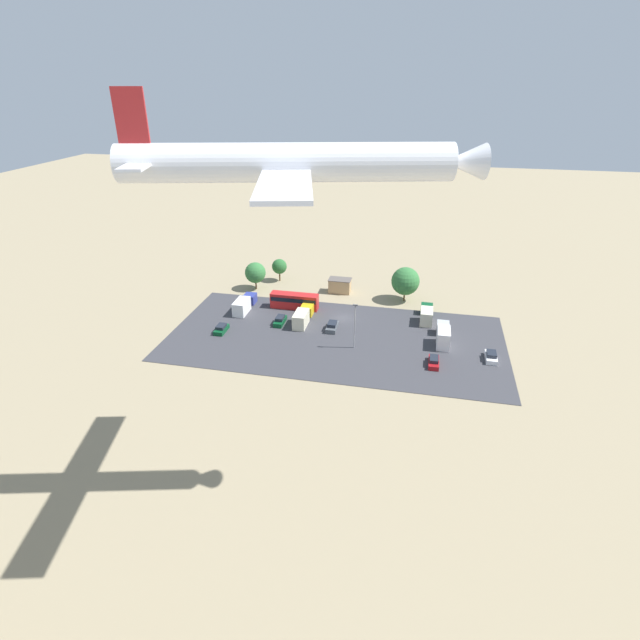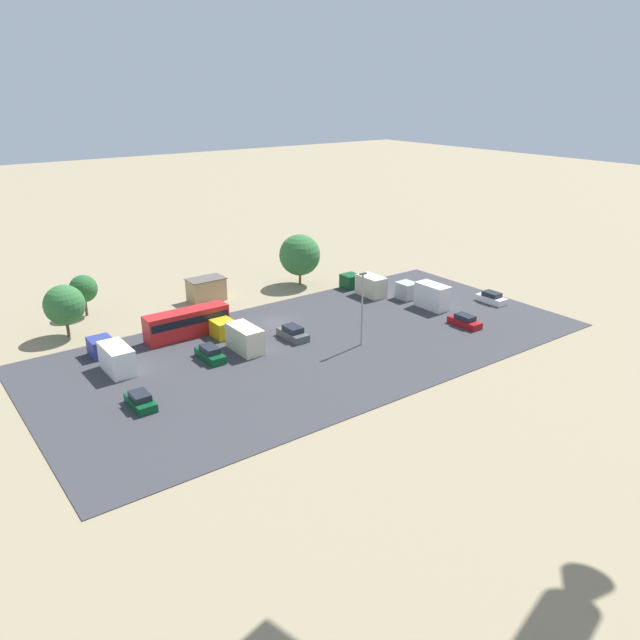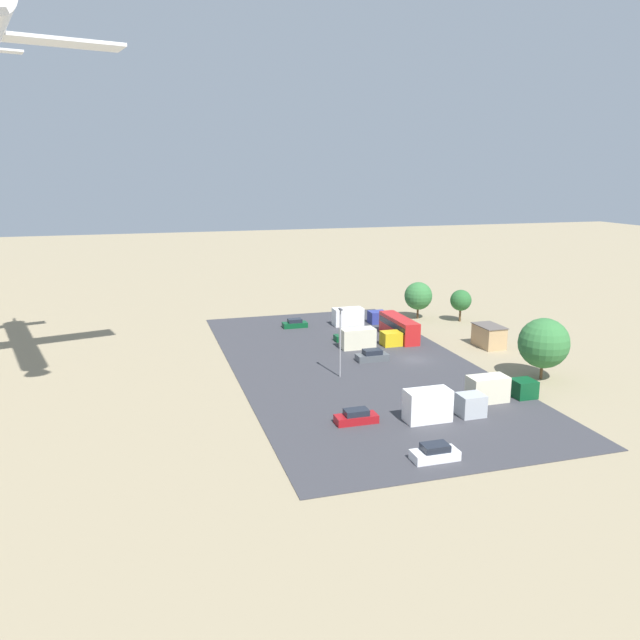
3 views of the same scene
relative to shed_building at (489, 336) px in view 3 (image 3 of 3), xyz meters
name	(u,v)px [view 3 (image 3 of 3)]	position (x,y,z in m)	size (l,w,h in m)	color
ground_plane	(414,360)	(-3.02, 13.43, -1.64)	(400.00, 400.00, 0.00)	gray
parking_lot_surface	(353,365)	(-3.02, 22.32, -1.60)	(63.97, 31.45, 0.08)	#38383D
shed_building	(489,336)	(0.00, 0.00, 0.00)	(5.18, 3.28, 3.26)	tan
bus	(399,327)	(8.05, 10.85, 0.23)	(10.31, 2.50, 3.32)	red
parked_car_0	(435,453)	(-31.62, 24.69, -0.94)	(1.91, 4.27, 1.50)	silver
parked_car_1	(372,356)	(-1.82, 19.08, -0.91)	(1.96, 4.39, 1.55)	#4C5156
parked_car_2	(349,336)	(9.03, 18.70, -0.90)	(1.76, 4.44, 1.58)	#0C4723
parked_car_3	(356,417)	(-21.66, 28.55, -0.95)	(1.78, 4.39, 1.45)	maroon
parked_car_4	(295,324)	(19.35, 24.56, -0.95)	(1.86, 4.03, 1.45)	#0C4723
parked_truck_0	(498,389)	(-19.99, 11.03, -0.23)	(2.41, 8.13, 2.91)	#0C4723
parked_truck_1	(367,338)	(4.63, 17.37, -0.22)	(2.44, 9.16, 2.94)	gold
parked_truck_2	(440,405)	(-23.23, 19.91, -0.03)	(2.32, 8.72, 3.35)	#ADB2B7
parked_truck_3	(356,317)	(18.35, 14.12, -0.23)	(2.46, 9.21, 2.90)	navy
tree_near_shed	(418,296)	(19.69, 2.16, 2.42)	(4.85, 4.85, 6.50)	brown
tree_apron_mid	(544,343)	(-14.94, 1.67, 3.01)	(6.21, 6.21, 7.76)	brown
tree_apron_far	(461,300)	(15.63, -3.93, 2.07)	(3.62, 3.62, 5.54)	brown
light_pole_lot_centre	(340,340)	(-7.16, 25.49, 3.27)	(0.90, 0.28, 8.80)	gray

